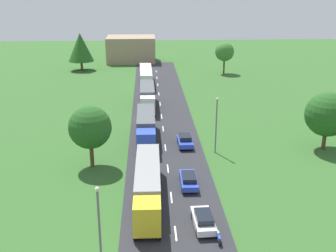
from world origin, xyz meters
The scene contains 17 objects.
road centered at (0.00, 24.50, 0.03)m, with size 10.00×140.00×0.06m, color #2B2B30.
lane_marking_centre centered at (0.00, 21.38, 0.07)m, with size 0.16×122.78×0.01m.
truck_lead centered at (-2.45, 16.74, 2.08)m, with size 2.68×14.60×3.47m.
truck_second centered at (-2.59, 34.30, 2.15)m, with size 2.51×12.59×3.67m.
truck_third centered at (-2.32, 50.70, 2.18)m, with size 2.57×12.40×3.70m.
truck_fourth centered at (-2.55, 68.14, 2.09)m, with size 2.69×13.49×3.47m.
car_second centered at (2.60, 11.63, 0.82)m, with size 1.96×4.48×1.45m.
car_third centered at (2.04, 19.95, 0.80)m, with size 1.79×4.60×1.40m.
car_fourth centered at (2.71, 31.72, 0.86)m, with size 1.98×3.96×1.55m.
motorcycle_courier centered at (3.62, 9.34, 0.54)m, with size 0.28×1.94×0.91m.
lamppost_lead centered at (-6.10, 5.85, 4.15)m, with size 0.36×0.36×7.37m.
lamppost_second centered at (6.50, 29.40, 4.22)m, with size 0.36×0.36×7.50m.
tree_oak centered at (-18.67, 84.58, 5.82)m, with size 6.33×6.33×9.32m.
tree_birch centered at (-9.17, 25.78, 5.04)m, with size 5.14×5.14×7.63m.
tree_maple centered at (16.41, 79.14, 5.24)m, with size 4.55×4.55×7.54m.
tree_pine centered at (21.23, 29.89, 4.88)m, with size 5.88×5.88×7.83m.
distant_building centered at (-6.56, 96.21, 3.44)m, with size 13.17×9.90×6.87m, color #9E846B.
Camera 1 is at (-2.35, -21.94, 21.56)m, focal length 45.31 mm.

